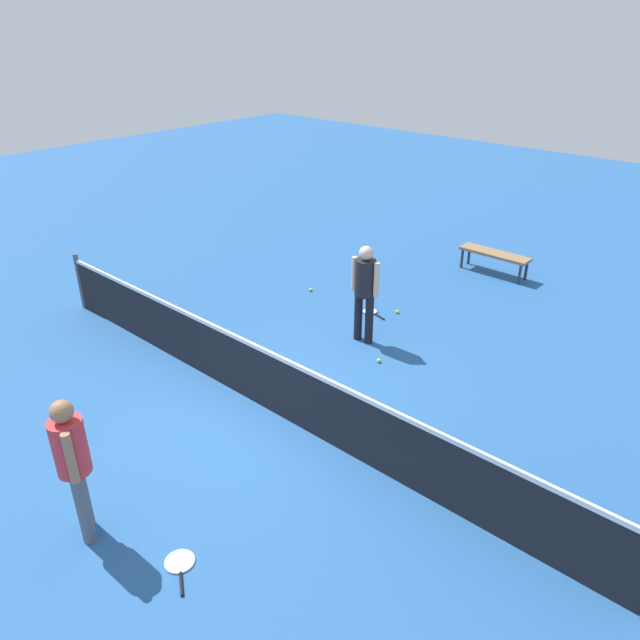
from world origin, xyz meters
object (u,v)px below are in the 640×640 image
(player_near_side, at_px, (365,286))
(tennis_racket_near_player, at_px, (371,312))
(player_far_side, at_px, (73,459))
(courtside_bench, at_px, (495,255))
(tennis_ball_by_net, at_px, (311,290))
(tennis_ball_midcourt, at_px, (397,312))
(tennis_racket_far_player, at_px, (180,564))
(tennis_ball_near_player, at_px, (379,361))

(player_near_side, bearing_deg, tennis_racket_near_player, -59.61)
(player_far_side, relative_size, courtside_bench, 1.13)
(tennis_ball_by_net, height_order, tennis_ball_midcourt, same)
(tennis_ball_midcourt, bearing_deg, tennis_racket_far_player, 105.14)
(tennis_racket_far_player, xyz_separation_m, tennis_ball_midcourt, (1.68, -6.20, 0.02))
(tennis_ball_near_player, relative_size, tennis_ball_midcourt, 1.00)
(player_far_side, relative_size, tennis_ball_near_player, 25.76)
(player_near_side, bearing_deg, tennis_racket_far_player, 106.99)
(tennis_ball_near_player, distance_m, courtside_bench, 4.64)
(tennis_racket_far_player, height_order, courtside_bench, courtside_bench)
(tennis_racket_near_player, xyz_separation_m, courtside_bench, (-0.80, -3.24, 0.40))
(tennis_racket_near_player, bearing_deg, player_near_side, 120.39)
(tennis_ball_by_net, xyz_separation_m, tennis_ball_midcourt, (-1.88, -0.33, 0.00))
(player_near_side, height_order, tennis_racket_near_player, player_near_side)
(player_near_side, bearing_deg, tennis_ball_midcourt, -82.51)
(tennis_racket_near_player, xyz_separation_m, tennis_racket_far_player, (-2.07, 5.91, 0.00))
(player_far_side, relative_size, tennis_ball_midcourt, 25.76)
(player_near_side, relative_size, tennis_ball_near_player, 25.76)
(player_near_side, distance_m, courtside_bench, 4.24)
(player_near_side, relative_size, tennis_ball_midcourt, 25.76)
(player_near_side, relative_size, tennis_ball_by_net, 25.76)
(player_far_side, height_order, tennis_ball_near_player, player_far_side)
(courtside_bench, bearing_deg, player_near_side, 86.67)
(tennis_racket_far_player, height_order, tennis_ball_midcourt, tennis_ball_midcourt)
(player_far_side, relative_size, tennis_racket_near_player, 2.80)
(courtside_bench, bearing_deg, tennis_ball_near_player, 94.95)
(tennis_racket_far_player, bearing_deg, courtside_bench, -82.10)
(tennis_racket_near_player, distance_m, tennis_ball_midcourt, 0.49)
(player_far_side, xyz_separation_m, tennis_racket_far_player, (-1.08, -0.38, -1.00))
(tennis_ball_by_net, bearing_deg, tennis_racket_far_player, 121.22)
(tennis_ball_midcourt, bearing_deg, player_near_side, 97.49)
(tennis_ball_by_net, height_order, courtside_bench, courtside_bench)
(player_far_side, bearing_deg, tennis_ball_near_player, -92.38)
(player_far_side, xyz_separation_m, tennis_ball_midcourt, (0.60, -6.59, -0.98))
(player_near_side, bearing_deg, tennis_ball_by_net, -24.18)
(tennis_racket_far_player, distance_m, tennis_ball_by_net, 6.87)
(player_far_side, height_order, tennis_racket_near_player, player_far_side)
(tennis_ball_by_net, distance_m, tennis_ball_midcourt, 1.91)
(player_far_side, height_order, tennis_racket_far_player, player_far_side)
(tennis_racket_near_player, distance_m, tennis_racket_far_player, 6.26)
(player_far_side, bearing_deg, tennis_racket_far_player, -160.32)
(tennis_racket_near_player, height_order, tennis_ball_by_net, tennis_ball_by_net)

